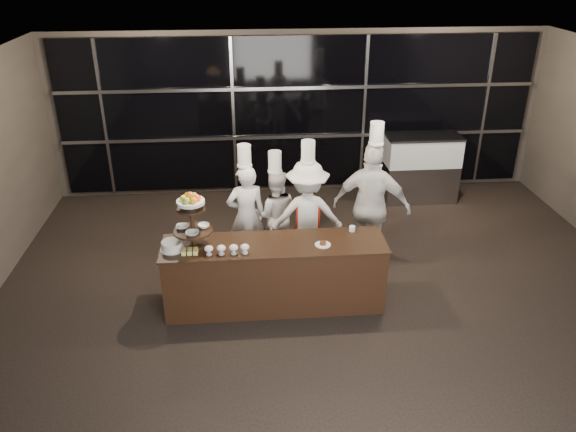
{
  "coord_description": "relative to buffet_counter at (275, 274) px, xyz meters",
  "views": [
    {
      "loc": [
        -1.06,
        -5.07,
        4.32
      ],
      "look_at": [
        -0.51,
        1.43,
        1.15
      ],
      "focal_mm": 35.0,
      "sensor_mm": 36.0,
      "label": 1
    }
  ],
  "objects": [
    {
      "name": "window_wall",
      "position": [
        0.71,
        3.81,
        1.04
      ],
      "size": [
        8.6,
        0.1,
        2.8
      ],
      "color": "black",
      "rests_on": "ground"
    },
    {
      "name": "compotes",
      "position": [
        -0.59,
        -0.22,
        0.54
      ],
      "size": [
        0.55,
        0.11,
        0.12
      ],
      "color": "silver",
      "rests_on": "buffet_counter"
    },
    {
      "name": "chef_b",
      "position": [
        0.1,
        1.29,
        0.25
      ],
      "size": [
        0.71,
        0.57,
        1.69
      ],
      "color": "silver",
      "rests_on": "ground"
    },
    {
      "name": "display_stand",
      "position": [
        -1.0,
        -0.0,
        0.87
      ],
      "size": [
        0.48,
        0.48,
        0.74
      ],
      "color": "black",
      "rests_on": "buffet_counter"
    },
    {
      "name": "pastry_squares",
      "position": [
        -1.04,
        -0.16,
        0.48
      ],
      "size": [
        0.2,
        0.13,
        0.05
      ],
      "color": "#E2D46E",
      "rests_on": "buffet_counter"
    },
    {
      "name": "buffet_counter",
      "position": [
        0.0,
        0.0,
        0.0
      ],
      "size": [
        2.84,
        0.74,
        0.92
      ],
      "color": "black",
      "rests_on": "ground"
    },
    {
      "name": "chef_d",
      "position": [
        1.45,
        0.92,
        0.49
      ],
      "size": [
        1.2,
        0.82,
        2.19
      ],
      "color": "silver",
      "rests_on": "ground"
    },
    {
      "name": "room",
      "position": [
        0.71,
        -1.13,
        1.03
      ],
      "size": [
        10.0,
        10.0,
        10.0
      ],
      "color": "black",
      "rests_on": "ground"
    },
    {
      "name": "chef_a",
      "position": [
        -0.33,
        1.11,
        0.35
      ],
      "size": [
        0.63,
        0.47,
        1.86
      ],
      "color": "silver",
      "rests_on": "ground"
    },
    {
      "name": "chef_c",
      "position": [
        0.53,
        0.95,
        0.37
      ],
      "size": [
        1.08,
        0.65,
        1.94
      ],
      "color": "white",
      "rests_on": "ground"
    },
    {
      "name": "small_plate",
      "position": [
        0.6,
        -0.1,
        0.47
      ],
      "size": [
        0.2,
        0.2,
        0.05
      ],
      "color": "white",
      "rests_on": "buffet_counter"
    },
    {
      "name": "chef_cup",
      "position": [
        1.04,
        0.25,
        0.49
      ],
      "size": [
        0.08,
        0.08,
        0.07
      ],
      "primitive_type": "cylinder",
      "color": "white",
      "rests_on": "buffet_counter"
    },
    {
      "name": "layer_cake",
      "position": [
        -1.26,
        -0.05,
        0.51
      ],
      "size": [
        0.3,
        0.3,
        0.11
      ],
      "color": "white",
      "rests_on": "buffet_counter"
    },
    {
      "name": "display_case",
      "position": [
        2.89,
        3.17,
        0.22
      ],
      "size": [
        1.34,
        0.58,
        1.24
      ],
      "color": "#A5A5AA",
      "rests_on": "ground"
    }
  ]
}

